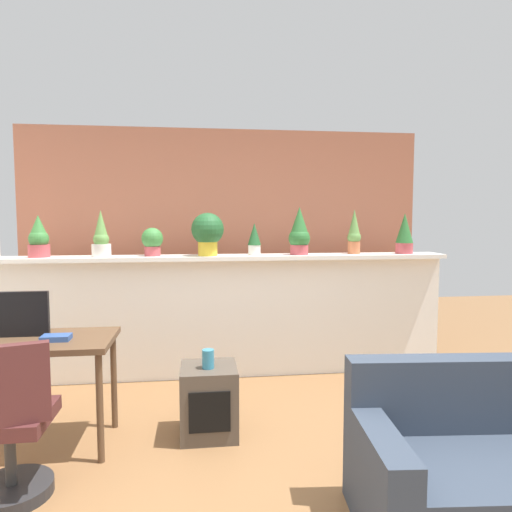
{
  "coord_description": "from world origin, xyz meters",
  "views": [
    {
      "loc": [
        -0.3,
        -2.47,
        1.56
      ],
      "look_at": [
        0.18,
        1.3,
        1.24
      ],
      "focal_mm": 32.53,
      "sensor_mm": 36.0,
      "label": 1
    }
  ],
  "objects_px": {
    "potted_plant_1": "(101,238)",
    "office_chair": "(8,434)",
    "vase_on_shelf": "(208,359)",
    "desk": "(29,352)",
    "potted_plant_3": "(208,232)",
    "potted_plant_7": "(405,233)",
    "book_on_desk": "(56,338)",
    "potted_plant_4": "(254,239)",
    "tv_monitor": "(20,314)",
    "side_cube_shelf": "(209,401)",
    "potted_plant_2": "(152,241)",
    "potted_plant_5": "(299,233)",
    "potted_plant_6": "(354,233)",
    "potted_plant_0": "(39,238)"
  },
  "relations": [
    {
      "from": "potted_plant_1",
      "to": "office_chair",
      "type": "xyz_separation_m",
      "value": [
        -0.15,
        -1.83,
        -0.98
      ]
    },
    {
      "from": "potted_plant_7",
      "to": "office_chair",
      "type": "distance_m",
      "value": 3.74
    },
    {
      "from": "potted_plant_1",
      "to": "potted_plant_2",
      "type": "height_order",
      "value": "potted_plant_1"
    },
    {
      "from": "desk",
      "to": "side_cube_shelf",
      "type": "xyz_separation_m",
      "value": [
        1.19,
        0.04,
        -0.42
      ]
    },
    {
      "from": "side_cube_shelf",
      "to": "vase_on_shelf",
      "type": "bearing_deg",
      "value": -97.35
    },
    {
      "from": "potted_plant_3",
      "to": "potted_plant_4",
      "type": "xyz_separation_m",
      "value": [
        0.45,
        0.02,
        -0.07
      ]
    },
    {
      "from": "desk",
      "to": "potted_plant_6",
      "type": "bearing_deg",
      "value": 25.5
    },
    {
      "from": "side_cube_shelf",
      "to": "office_chair",
      "type": "bearing_deg",
      "value": -149.1
    },
    {
      "from": "potted_plant_0",
      "to": "tv_monitor",
      "type": "relative_size",
      "value": 1.02
    },
    {
      "from": "potted_plant_2",
      "to": "potted_plant_4",
      "type": "xyz_separation_m",
      "value": [
        0.97,
        -0.02,
        0.02
      ]
    },
    {
      "from": "potted_plant_0",
      "to": "potted_plant_6",
      "type": "height_order",
      "value": "potted_plant_6"
    },
    {
      "from": "potted_plant_2",
      "to": "potted_plant_7",
      "type": "height_order",
      "value": "potted_plant_7"
    },
    {
      "from": "potted_plant_3",
      "to": "office_chair",
      "type": "xyz_separation_m",
      "value": [
        -1.13,
        -1.84,
        -1.03
      ]
    },
    {
      "from": "vase_on_shelf",
      "to": "desk",
      "type": "bearing_deg",
      "value": -179.66
    },
    {
      "from": "office_chair",
      "to": "potted_plant_7",
      "type": "bearing_deg",
      "value": 30.87
    },
    {
      "from": "potted_plant_3",
      "to": "potted_plant_5",
      "type": "height_order",
      "value": "potted_plant_5"
    },
    {
      "from": "potted_plant_6",
      "to": "potted_plant_4",
      "type": "bearing_deg",
      "value": -177.68
    },
    {
      "from": "desk",
      "to": "tv_monitor",
      "type": "height_order",
      "value": "tv_monitor"
    },
    {
      "from": "tv_monitor",
      "to": "office_chair",
      "type": "distance_m",
      "value": 0.89
    },
    {
      "from": "potted_plant_3",
      "to": "potted_plant_2",
      "type": "bearing_deg",
      "value": 175.61
    },
    {
      "from": "potted_plant_7",
      "to": "potted_plant_4",
      "type": "bearing_deg",
      "value": 179.69
    },
    {
      "from": "tv_monitor",
      "to": "potted_plant_1",
      "type": "bearing_deg",
      "value": 74.06
    },
    {
      "from": "potted_plant_2",
      "to": "potted_plant_5",
      "type": "relative_size",
      "value": 0.57
    },
    {
      "from": "potted_plant_3",
      "to": "potted_plant_7",
      "type": "bearing_deg",
      "value": 0.25
    },
    {
      "from": "potted_plant_6",
      "to": "potted_plant_3",
      "type": "bearing_deg",
      "value": -177.73
    },
    {
      "from": "potted_plant_5",
      "to": "potted_plant_7",
      "type": "relative_size",
      "value": 1.15
    },
    {
      "from": "potted_plant_0",
      "to": "book_on_desk",
      "type": "distance_m",
      "value": 1.52
    },
    {
      "from": "potted_plant_7",
      "to": "book_on_desk",
      "type": "distance_m",
      "value": 3.32
    },
    {
      "from": "tv_monitor",
      "to": "book_on_desk",
      "type": "relative_size",
      "value": 2.09
    },
    {
      "from": "vase_on_shelf",
      "to": "potted_plant_0",
      "type": "bearing_deg",
      "value": 140.43
    },
    {
      "from": "desk",
      "to": "tv_monitor",
      "type": "relative_size",
      "value": 2.9
    },
    {
      "from": "vase_on_shelf",
      "to": "tv_monitor",
      "type": "bearing_deg",
      "value": 176.7
    },
    {
      "from": "potted_plant_4",
      "to": "vase_on_shelf",
      "type": "relative_size",
      "value": 2.33
    },
    {
      "from": "potted_plant_4",
      "to": "potted_plant_7",
      "type": "relative_size",
      "value": 0.76
    },
    {
      "from": "potted_plant_4",
      "to": "side_cube_shelf",
      "type": "relative_size",
      "value": 0.62
    },
    {
      "from": "potted_plant_0",
      "to": "side_cube_shelf",
      "type": "xyz_separation_m",
      "value": [
        1.51,
        -1.21,
        -1.12
      ]
    },
    {
      "from": "potted_plant_5",
      "to": "tv_monitor",
      "type": "bearing_deg",
      "value": -152.18
    },
    {
      "from": "potted_plant_1",
      "to": "potted_plant_7",
      "type": "bearing_deg",
      "value": 0.36
    },
    {
      "from": "potted_plant_0",
      "to": "potted_plant_1",
      "type": "relative_size",
      "value": 0.89
    },
    {
      "from": "tv_monitor",
      "to": "side_cube_shelf",
      "type": "height_order",
      "value": "tv_monitor"
    },
    {
      "from": "potted_plant_2",
      "to": "book_on_desk",
      "type": "xyz_separation_m",
      "value": [
        -0.51,
        -1.32,
        -0.57
      ]
    },
    {
      "from": "tv_monitor",
      "to": "potted_plant_2",
      "type": "bearing_deg",
      "value": 56.57
    },
    {
      "from": "book_on_desk",
      "to": "potted_plant_5",
      "type": "bearing_deg",
      "value": 33.95
    },
    {
      "from": "potted_plant_4",
      "to": "office_chair",
      "type": "distance_m",
      "value": 2.62
    },
    {
      "from": "book_on_desk",
      "to": "potted_plant_7",
      "type": "bearing_deg",
      "value": 23.24
    },
    {
      "from": "potted_plant_0",
      "to": "potted_plant_1",
      "type": "bearing_deg",
      "value": -3.81
    },
    {
      "from": "potted_plant_1",
      "to": "desk",
      "type": "xyz_separation_m",
      "value": [
        -0.25,
        -1.21,
        -0.71
      ]
    },
    {
      "from": "potted_plant_7",
      "to": "side_cube_shelf",
      "type": "distance_m",
      "value": 2.59
    },
    {
      "from": "potted_plant_0",
      "to": "potted_plant_4",
      "type": "relative_size",
      "value": 1.25
    },
    {
      "from": "potted_plant_6",
      "to": "book_on_desk",
      "type": "distance_m",
      "value": 2.89
    }
  ]
}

